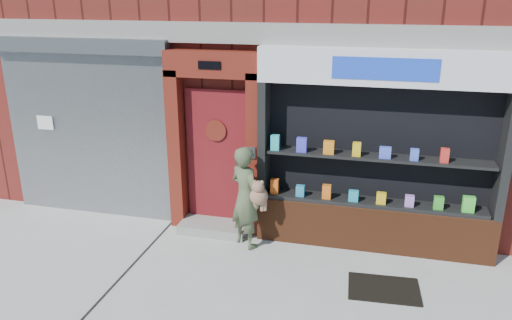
% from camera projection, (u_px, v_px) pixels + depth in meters
% --- Properties ---
extents(ground, '(80.00, 80.00, 0.00)m').
position_uv_depth(ground, '(228.00, 296.00, 6.44)').
color(ground, '#9E9E99').
rests_on(ground, ground).
extents(shutter_bay, '(3.10, 0.30, 3.04)m').
position_uv_depth(shutter_bay, '(88.00, 118.00, 8.34)').
color(shutter_bay, gray).
rests_on(shutter_bay, ground).
extents(red_door_bay, '(1.52, 0.58, 2.90)m').
position_uv_depth(red_door_bay, '(215.00, 143.00, 7.85)').
color(red_door_bay, '#5F1910').
rests_on(red_door_bay, ground).
extents(pharmacy_bay, '(3.50, 0.41, 3.00)m').
position_uv_depth(pharmacy_bay, '(377.00, 162.00, 7.26)').
color(pharmacy_bay, '#602D16').
rests_on(pharmacy_bay, ground).
extents(woman, '(0.71, 0.65, 1.59)m').
position_uv_depth(woman, '(246.00, 197.00, 7.47)').
color(woman, '#495538').
rests_on(woman, ground).
extents(doormat, '(0.96, 0.70, 0.02)m').
position_uv_depth(doormat, '(384.00, 289.00, 6.57)').
color(doormat, black).
rests_on(doormat, ground).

